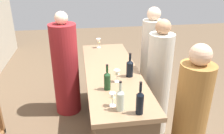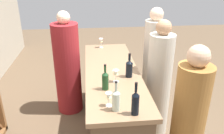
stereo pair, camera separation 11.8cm
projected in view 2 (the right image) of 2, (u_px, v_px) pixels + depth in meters
The scene contains 13 objects.
ground_plane at pixel (112, 130), 3.36m from camera, with size 12.00×12.00×0.00m, color brown.
bar_counter at pixel (112, 102), 3.17m from camera, with size 2.14×0.68×0.95m.
wine_bottle_leftmost_near_black at pixel (135, 102), 2.07m from camera, with size 0.07×0.07×0.32m.
wine_bottle_second_left_clear_pale at pixel (116, 99), 2.13m from camera, with size 0.07×0.07×0.30m.
wine_bottle_center_olive_green at pixel (105, 80), 2.49m from camera, with size 0.07×0.07×0.29m.
wine_bottle_second_right_near_black at pixel (129, 68), 2.77m from camera, with size 0.08×0.08×0.30m.
wine_glass_near_left at pixel (116, 73), 2.65m from camera, with size 0.07×0.07×0.15m.
wine_glass_near_center at pixel (101, 42), 3.78m from camera, with size 0.07×0.07×0.15m.
wine_glass_near_right at pixel (109, 97), 2.20m from camera, with size 0.06×0.06×0.14m.
person_left_guest at pixel (159, 84), 3.07m from camera, with size 0.37×0.37×1.60m.
person_center_guest at pixel (153, 61), 3.80m from camera, with size 0.35×0.35×1.61m.
person_right_guest at pixel (189, 119), 2.44m from camera, with size 0.44×0.44×1.53m.
person_server_behind at pixel (67, 68), 3.58m from camera, with size 0.46×0.46×1.61m.
Camera 2 is at (-2.70, 0.28, 2.19)m, focal length 37.35 mm.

